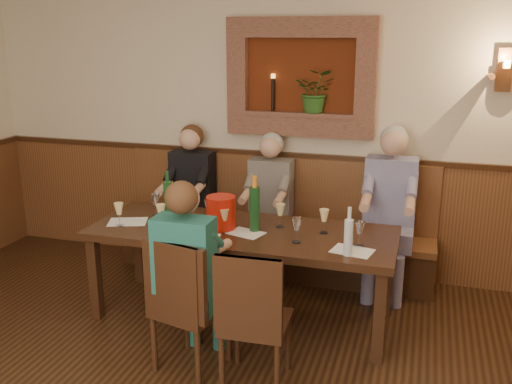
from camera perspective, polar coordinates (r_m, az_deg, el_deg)
room_shell at (r=2.57m, az=-14.63°, el=7.22°), size 6.04×6.04×2.82m
wainscoting at (r=3.04m, az=-12.87°, el=-17.81°), size 6.02×6.02×1.15m
wall_niche at (r=5.25m, az=4.86°, el=10.83°), size 1.36×0.30×1.06m
wall_sconce at (r=5.14m, az=23.59°, el=11.04°), size 0.25×0.20×0.35m
dining_table at (r=4.52m, az=-1.40°, el=-4.65°), size 2.40×0.90×0.75m
bench at (r=5.49m, az=1.70°, el=-4.77°), size 3.00×0.45×1.11m
chair_near_left at (r=4.03m, az=-6.63°, el=-13.55°), size 0.52×0.52×0.97m
chair_near_right at (r=3.85m, az=-0.06°, el=-15.00°), size 0.44×0.44×0.96m
person_bench_left at (r=5.57m, az=-6.62°, el=-1.84°), size 0.41×0.50×1.40m
person_bench_mid at (r=5.32m, az=1.24°, el=-2.76°), size 0.39×0.48×1.37m
person_bench_right at (r=5.13m, az=13.03°, el=-3.25°), size 0.44×0.54×1.48m
person_chair_front at (r=3.93m, az=-6.52°, el=-9.87°), size 0.39×0.48×1.35m
spittoon_bucket at (r=4.48m, az=-3.53°, el=-2.07°), size 0.29×0.29×0.26m
wine_bottle_green_a at (r=4.41m, az=-0.15°, el=-1.60°), size 0.10×0.10×0.44m
wine_bottle_green_b at (r=4.83m, az=-8.79°, el=-0.57°), size 0.08×0.08×0.39m
water_bottle at (r=3.99m, az=9.24°, el=-4.38°), size 0.08×0.08×0.35m
tasting_sheet_a at (r=4.78m, az=-12.71°, el=-2.91°), size 0.36×0.31×0.00m
tasting_sheet_b at (r=4.41m, az=-1.02°, el=-4.13°), size 0.31×0.26×0.00m
tasting_sheet_c at (r=4.12m, az=9.60°, el=-5.82°), size 0.32×0.26×0.00m
tasting_sheet_d at (r=4.34m, az=-5.44°, el=-4.54°), size 0.29×0.23×0.00m
wine_glass_0 at (r=4.18m, az=10.30°, el=-4.15°), size 0.08×0.08×0.19m
wine_glass_1 at (r=4.67m, az=-13.52°, el=-2.20°), size 0.08×0.08×0.19m
wine_glass_2 at (r=4.57m, az=-9.47°, el=-2.38°), size 0.08×0.08×0.19m
wine_glass_3 at (r=4.64m, az=-4.73°, el=-1.92°), size 0.08×0.08×0.19m
wine_glass_4 at (r=4.24m, az=-5.83°, el=-3.69°), size 0.08×0.08×0.19m
wine_glass_5 at (r=4.52m, az=2.44°, el=-2.36°), size 0.08×0.08×0.19m
wine_glass_6 at (r=4.19m, az=4.09°, el=-3.84°), size 0.08×0.08×0.19m
wine_glass_7 at (r=4.86m, az=-9.98°, el=-1.28°), size 0.08×0.08×0.19m
wine_glass_8 at (r=4.41m, az=6.82°, el=-2.92°), size 0.08×0.08×0.19m
wine_glass_9 at (r=4.40m, az=-3.18°, el=-2.88°), size 0.08×0.08×0.19m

